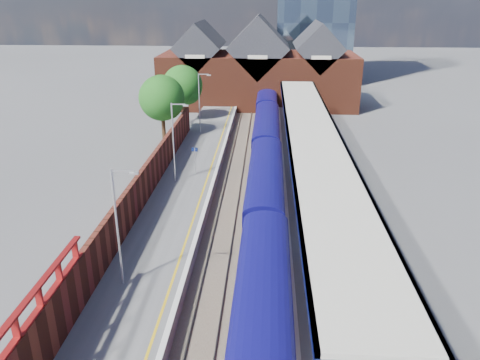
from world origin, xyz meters
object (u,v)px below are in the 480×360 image
object	(u,v)px
platform_sign	(195,156)
lamp_post_d	(200,99)
parked_car_silver	(375,351)
lamp_post_c	(175,138)
parked_car_blue	(330,176)
train	(266,152)
lamp_post_b	(119,221)
parked_car_dark	(343,201)

from	to	relation	value
platform_sign	lamp_post_d	bearing A→B (deg)	95.56
lamp_post_d	parked_car_silver	bearing A→B (deg)	-70.99
lamp_post_c	parked_car_silver	world-z (taller)	lamp_post_c
lamp_post_d	parked_car_silver	size ratio (longest dim) A/B	1.78
parked_car_silver	parked_car_blue	world-z (taller)	parked_car_silver
train	lamp_post_c	world-z (taller)	lamp_post_c
lamp_post_b	lamp_post_c	world-z (taller)	same
lamp_post_c	parked_car_dark	world-z (taller)	lamp_post_c
lamp_post_b	parked_car_dark	bearing A→B (deg)	38.80
train	parked_car_dark	world-z (taller)	train
lamp_post_c	lamp_post_d	world-z (taller)	same
platform_sign	parked_car_blue	distance (m)	12.26
parked_car_blue	parked_car_silver	bearing A→B (deg)	-156.38
lamp_post_b	lamp_post_d	bearing A→B (deg)	90.00
lamp_post_c	lamp_post_d	distance (m)	16.00
parked_car_dark	parked_car_silver	bearing A→B (deg)	-170.27
lamp_post_c	lamp_post_d	bearing A→B (deg)	90.00
lamp_post_b	platform_sign	world-z (taller)	lamp_post_b
lamp_post_c	platform_sign	distance (m)	3.34
lamp_post_c	parked_car_blue	bearing A→B (deg)	1.88
parked_car_blue	train	bearing A→B (deg)	73.68
parked_car_blue	lamp_post_d	bearing A→B (deg)	66.04
parked_car_silver	parked_car_dark	bearing A→B (deg)	-11.40
lamp_post_b	lamp_post_c	bearing A→B (deg)	90.00
train	parked_car_silver	world-z (taller)	train
platform_sign	parked_car_dark	world-z (taller)	platform_sign
parked_car_silver	parked_car_dark	xyz separation A→B (m)	(0.95, 16.58, -0.05)
parked_car_silver	parked_car_blue	size ratio (longest dim) A/B	0.88
lamp_post_d	lamp_post_b	bearing A→B (deg)	-90.00
lamp_post_b	lamp_post_d	xyz separation A→B (m)	(0.00, 32.00, 0.00)
lamp_post_d	parked_car_silver	xyz separation A→B (m)	(12.90, -37.44, -3.34)
lamp_post_b	lamp_post_c	size ratio (longest dim) A/B	1.00
parked_car_silver	lamp_post_c	bearing A→B (deg)	22.92
parked_car_silver	lamp_post_b	bearing A→B (deg)	59.01
train	parked_car_dark	distance (m)	11.91
platform_sign	parked_car_blue	xyz separation A→B (m)	(12.12, -1.56, -1.07)
lamp_post_b	parked_car_dark	xyz separation A→B (m)	(13.85, 11.14, -3.40)
train	lamp_post_d	size ratio (longest dim) A/B	9.42
lamp_post_b	parked_car_silver	size ratio (longest dim) A/B	1.78
platform_sign	parked_car_dark	xyz separation A→B (m)	(12.49, -6.86, -1.10)
train	lamp_post_c	bearing A→B (deg)	-145.44
parked_car_dark	parked_car_blue	bearing A→B (deg)	17.04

